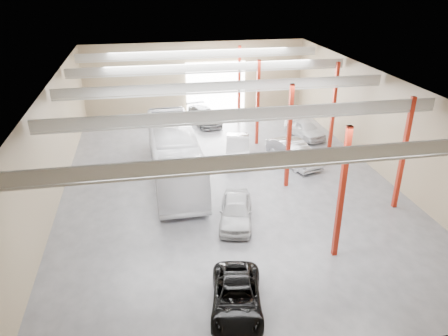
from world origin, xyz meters
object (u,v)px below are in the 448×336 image
object	(u,v)px
car_row_a	(236,211)
car_row_b	(238,148)
coach_bus	(174,153)
car_right_far	(305,129)
car_row_c	(204,116)
car_right_near	(294,153)
black_sedan	(237,298)

from	to	relation	value
car_row_a	car_row_b	bearing A→B (deg)	90.88
coach_bus	car_right_far	bearing A→B (deg)	25.96
car_right_far	car_row_c	bearing A→B (deg)	132.26
car_row_b	car_right_near	distance (m)	4.30
coach_bus	car_right_far	size ratio (longest dim) A/B	2.85
coach_bus	car_right_near	distance (m)	9.08
coach_bus	car_right_near	bearing A→B (deg)	4.01
car_row_c	car_row_a	bearing A→B (deg)	-105.81
car_row_a	car_right_far	bearing A→B (deg)	68.94
car_row_a	car_row_b	xyz separation A→B (m)	(2.12, 9.32, 0.05)
car_row_c	car_right_near	xyz separation A→B (m)	(5.26, -10.48, 0.10)
coach_bus	car_right_near	xyz separation A→B (m)	(9.00, 0.77, -0.94)
car_row_a	car_right_near	xyz separation A→B (m)	(6.03, 7.52, 0.08)
coach_bus	black_sedan	distance (m)	13.89
black_sedan	car_row_c	world-z (taller)	car_row_c
black_sedan	car_right_near	size ratio (longest dim) A/B	0.90
car_row_b	car_row_c	xyz separation A→B (m)	(-1.35, 8.68, -0.08)
car_row_a	car_right_far	distance (m)	15.49
coach_bus	black_sedan	bearing A→B (deg)	-84.64
car_row_c	car_right_near	bearing A→B (deg)	-76.68
black_sedan	car_row_c	bearing A→B (deg)	95.93
car_row_b	car_row_c	world-z (taller)	car_row_b
car_row_a	car_right_near	bearing A→B (deg)	64.98
car_row_b	car_right_near	world-z (taller)	car_right_near
car_row_b	car_row_c	bearing A→B (deg)	111.44
car_row_b	car_right_far	xyz separation A→B (m)	(6.71, 3.40, -0.05)
car_row_c	coach_bus	bearing A→B (deg)	-121.74
car_right_near	car_right_far	xyz separation A→B (m)	(2.80, 5.20, -0.08)
car_row_a	car_right_near	size ratio (longest dim) A/B	0.88
car_right_near	car_right_far	world-z (taller)	car_right_near
coach_bus	black_sedan	size ratio (longest dim) A/B	2.78
coach_bus	car_row_b	xyz separation A→B (m)	(5.09, 2.56, -0.97)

